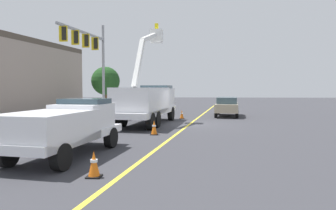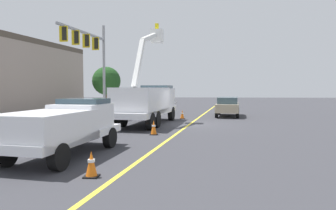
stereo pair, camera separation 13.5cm
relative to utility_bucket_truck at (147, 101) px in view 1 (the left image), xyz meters
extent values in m
plane|color=#38383D|center=(0.05, -2.93, -1.62)|extent=(120.00, 120.00, 0.00)
cube|color=#9E9E99|center=(1.45, 5.78, -1.56)|extent=(59.81, 13.07, 0.12)
cube|color=yellow|center=(0.05, -2.93, -1.61)|extent=(49.39, 8.08, 0.01)
cube|color=white|center=(-0.20, 0.04, -0.72)|extent=(8.49, 3.77, 0.36)
cube|color=white|center=(2.39, -0.38, 0.05)|extent=(2.96, 2.74, 1.60)
cube|color=#384C56|center=(2.59, -0.41, 0.75)|extent=(2.11, 2.36, 0.64)
cube|color=white|center=(-1.17, 0.19, 0.00)|extent=(5.58, 3.30, 1.80)
cube|color=white|center=(-1.91, 0.27, 2.45)|extent=(1.74, 0.65, 3.13)
cube|color=white|center=(0.20, -0.20, 4.39)|extent=(2.93, 0.91, 1.13)
cube|color=white|center=(1.60, -0.51, 4.67)|extent=(0.90, 0.90, 0.90)
cube|color=yellow|center=(1.60, -0.51, 5.27)|extent=(0.36, 0.24, 0.60)
cylinder|color=black|center=(2.81, 0.69, -1.10)|extent=(1.08, 0.50, 1.04)
cylinder|color=black|center=(2.45, -1.53, -1.10)|extent=(1.08, 0.50, 1.04)
cylinder|color=black|center=(-1.48, 1.38, -1.10)|extent=(1.08, 0.50, 1.04)
cylinder|color=black|center=(-1.84, -0.84, -1.10)|extent=(1.08, 0.50, 1.04)
cylinder|color=black|center=(-2.78, 1.59, -1.10)|extent=(1.08, 0.50, 1.04)
cylinder|color=black|center=(-3.13, -0.63, -1.10)|extent=(1.08, 0.50, 1.04)
cube|color=white|center=(-10.07, 1.62, -0.87)|extent=(5.86, 2.96, 0.30)
cube|color=white|center=(-8.85, 1.43, -0.32)|extent=(2.30, 2.23, 1.10)
cube|color=#384C56|center=(-8.65, 1.39, 0.16)|extent=(1.61, 1.95, 0.56)
cube|color=white|center=(-11.06, 1.78, -0.47)|extent=(3.65, 2.61, 1.10)
cylinder|color=black|center=(-8.09, 2.26, -1.20)|extent=(0.88, 0.43, 0.84)
cylinder|color=black|center=(-8.39, 0.40, -1.20)|extent=(0.88, 0.43, 0.84)
cylinder|color=black|center=(-11.74, 2.85, -1.20)|extent=(0.88, 0.43, 0.84)
cylinder|color=black|center=(-12.04, 0.98, -1.20)|extent=(0.88, 0.43, 0.84)
cube|color=tan|center=(6.23, -6.27, -0.83)|extent=(5.04, 2.64, 0.70)
cube|color=#384C56|center=(6.38, -6.30, -0.23)|extent=(3.68, 2.20, 0.60)
cylinder|color=black|center=(4.49, -6.86, -1.28)|extent=(0.71, 0.34, 0.68)
cylinder|color=black|center=(4.76, -5.17, -1.28)|extent=(0.71, 0.34, 0.68)
cylinder|color=black|center=(7.71, -7.38, -1.28)|extent=(0.71, 0.34, 0.68)
cylinder|color=black|center=(7.98, -5.69, -1.28)|extent=(0.71, 0.34, 0.68)
cube|color=black|center=(-12.60, -0.20, -1.60)|extent=(0.40, 0.40, 0.04)
cone|color=orange|center=(-12.60, -0.20, -1.23)|extent=(0.32, 0.32, 0.70)
cylinder|color=white|center=(-12.60, -0.20, -1.16)|extent=(0.20, 0.20, 0.08)
cube|color=black|center=(-4.80, -1.02, -1.60)|extent=(0.40, 0.40, 0.04)
cone|color=orange|center=(-4.80, -1.02, -1.21)|extent=(0.32, 0.32, 0.74)
cylinder|color=white|center=(-4.80, -1.02, -1.14)|extent=(0.20, 0.20, 0.08)
cube|color=black|center=(3.74, -2.33, -1.60)|extent=(0.40, 0.40, 0.04)
cone|color=orange|center=(3.74, -2.33, -1.24)|extent=(0.32, 0.32, 0.68)
cylinder|color=white|center=(3.74, -2.33, -1.17)|extent=(0.20, 0.20, 0.08)
cylinder|color=gray|center=(4.45, 4.28, 2.23)|extent=(0.22, 0.22, 7.70)
cube|color=gray|center=(1.13, 4.82, 4.93)|extent=(6.68, 1.23, 0.16)
cube|color=gold|center=(2.97, 4.52, 4.38)|extent=(0.21, 0.57, 1.00)
cube|color=black|center=(2.96, 4.42, 4.38)|extent=(0.25, 0.35, 0.84)
cube|color=gold|center=(1.49, 4.76, 4.38)|extent=(0.21, 0.57, 1.00)
cube|color=black|center=(1.48, 4.66, 4.38)|extent=(0.25, 0.35, 0.84)
cube|color=gold|center=(0.02, 5.00, 4.38)|extent=(0.21, 0.57, 1.00)
cube|color=black|center=(0.00, 4.90, 4.38)|extent=(0.25, 0.35, 0.84)
cube|color=gold|center=(-1.46, 5.23, 4.38)|extent=(0.21, 0.57, 1.00)
cube|color=black|center=(-1.48, 5.14, 4.38)|extent=(0.25, 0.35, 0.84)
cylinder|color=brown|center=(9.01, 5.36, -0.51)|extent=(0.32, 0.32, 2.23)
sphere|color=#1E471C|center=(9.01, 5.36, 1.59)|extent=(2.80, 2.80, 2.80)
camera|label=1|loc=(-20.83, -2.81, 0.87)|focal=32.56mm
camera|label=2|loc=(-20.83, -2.94, 0.87)|focal=32.56mm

